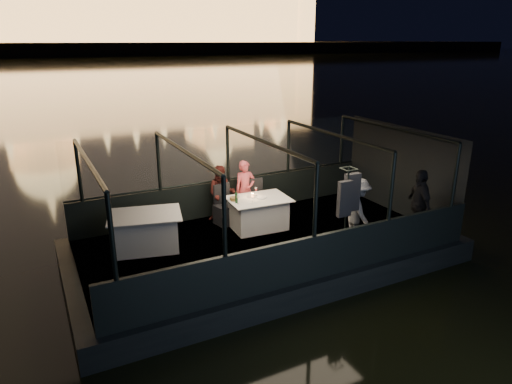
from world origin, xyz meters
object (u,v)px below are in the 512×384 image
person_man_maroon (222,192)px  passenger_dark (419,203)px  dining_table_aft (146,233)px  chair_port_left (225,207)px  chair_port_right (257,202)px  passenger_stripe (357,208)px  person_woman_coral (245,189)px  dining_table_central (259,213)px  coat_stand (346,215)px  wine_bottle (236,197)px

person_man_maroon → passenger_dark: 4.69m
dining_table_aft → chair_port_left: chair_port_left is taller
chair_port_left → chair_port_right: 0.88m
passenger_dark → passenger_stripe: bearing=-84.3°
person_woman_coral → passenger_dark: passenger_dark is taller
dining_table_central → passenger_stripe: passenger_stripe is taller
dining_table_aft → coat_stand: bearing=-30.2°
dining_table_central → passenger_dark: 3.71m
passenger_stripe → wine_bottle: bearing=60.2°
person_man_maroon → wine_bottle: 0.94m
person_man_maroon → coat_stand: bearing=-37.5°
coat_stand → passenger_dark: size_ratio=1.19×
passenger_stripe → wine_bottle: passenger_stripe is taller
dining_table_central → passenger_dark: passenger_dark is taller
dining_table_central → chair_port_left: bearing=134.7°
chair_port_right → person_woman_coral: (-0.22, 0.25, 0.30)m
chair_port_right → passenger_stripe: passenger_stripe is taller
chair_port_right → passenger_dark: size_ratio=0.61×
chair_port_left → passenger_stripe: (2.16, -2.37, 0.40)m
chair_port_right → wine_bottle: (-0.86, -0.61, 0.47)m
dining_table_aft → wine_bottle: 2.18m
person_man_maroon → passenger_dark: (3.59, -3.01, 0.10)m
dining_table_central → chair_port_right: chair_port_right is taller
passenger_stripe → passenger_dark: size_ratio=0.94×
dining_table_central → wine_bottle: 0.80m
chair_port_left → passenger_dark: passenger_dark is taller
person_woman_coral → dining_table_aft: bearing=-161.6°
dining_table_central → person_man_maroon: bearing=123.8°
coat_stand → wine_bottle: coat_stand is taller
chair_port_left → passenger_dark: 4.55m
dining_table_aft → passenger_dark: 6.14m
chair_port_right → wine_bottle: wine_bottle is taller
person_man_maroon → wine_bottle: bearing=-66.2°
passenger_dark → dining_table_aft: bearing=-90.8°
chair_port_right → chair_port_left: bearing=-172.0°
coat_stand → wine_bottle: 2.58m
dining_table_aft → dining_table_central: bearing=-1.7°
dining_table_aft → passenger_stripe: size_ratio=1.00×
chair_port_right → wine_bottle: size_ratio=3.45×
wine_bottle → dining_table_central: bearing=3.9°
chair_port_left → wine_bottle: 0.81m
coat_stand → dining_table_aft: bearing=149.8°
dining_table_aft → coat_stand: (3.70, -2.15, 0.51)m
dining_table_central → dining_table_aft: dining_table_aft is taller
dining_table_aft → wine_bottle: (2.12, -0.12, 0.53)m
passenger_stripe → passenger_dark: (1.45, -0.38, 0.00)m
person_woman_coral → person_man_maroon: person_woman_coral is taller
passenger_dark → chair_port_right: bearing=-114.3°
passenger_stripe → person_man_maroon: bearing=47.8°
person_woman_coral → wine_bottle: bearing=-123.2°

